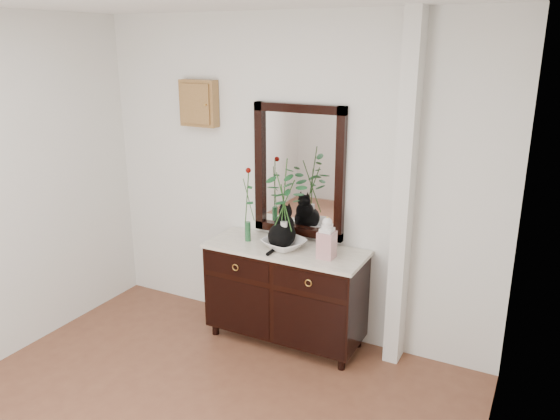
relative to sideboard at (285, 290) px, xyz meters
The scene contains 10 objects.
wall_back 0.92m from the sideboard, 111.80° to the left, with size 3.60×0.04×2.70m, color silver.
pilaster 1.27m from the sideboard, 10.70° to the left, with size 0.12×0.20×2.70m, color silver.
sideboard is the anchor object (origin of this frame).
wall_mirror 0.99m from the sideboard, 90.00° to the left, with size 0.80×0.06×1.10m.
key_cabinet 1.77m from the sideboard, 167.54° to the left, with size 0.35×0.10×0.40m, color brown.
cat 0.55m from the sideboard, behind, with size 0.24×0.30×0.35m, color black, non-canonical shape.
lotus_bowl 0.42m from the sideboard, 95.11° to the right, with size 0.33×0.33×0.08m, color silver.
vase_branches 0.77m from the sideboard, 95.11° to the right, with size 0.35×0.35×0.74m, color silver, non-canonical shape.
bud_vase_rose 0.78m from the sideboard, behind, with size 0.08×0.08×0.65m, color #255D34, non-canonical shape.
ginger_jar 0.67m from the sideboard, ahead, with size 0.13×0.13×0.34m, color white, non-canonical shape.
Camera 1 is at (1.97, -1.99, 2.46)m, focal length 35.00 mm.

